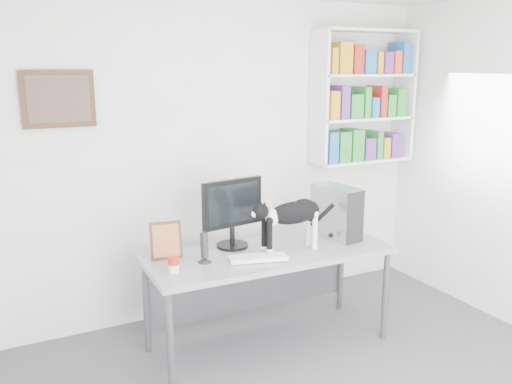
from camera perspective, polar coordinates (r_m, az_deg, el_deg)
room at (r=3.02m, az=11.59°, el=-2.25°), size 4.01×4.01×2.70m
bookshelf at (r=5.24m, az=11.26°, el=9.77°), size 1.03×0.28×1.24m
wall_art at (r=4.27m, az=-20.09°, el=9.18°), size 0.52×0.04×0.42m
desk at (r=4.25m, az=1.34°, el=-11.17°), size 1.88×0.77×0.77m
monitor at (r=4.12m, az=-2.54°, el=-2.21°), size 0.54×0.31×0.54m
keyboard at (r=3.92m, az=0.22°, el=-6.94°), size 0.44×0.27×0.03m
pc_tower at (r=4.42m, az=8.45°, el=-2.09°), size 0.25×0.45×0.42m
speaker at (r=3.86m, az=-5.46°, el=-5.79°), size 0.12×0.12×0.23m
leaning_print at (r=3.98m, az=-9.48°, el=-4.96°), size 0.24×0.13×0.28m
soup_can at (r=3.73m, az=-8.69°, el=-7.57°), size 0.09×0.09×0.11m
cat at (r=4.06m, az=3.79°, el=-3.54°), size 0.65×0.20×0.40m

